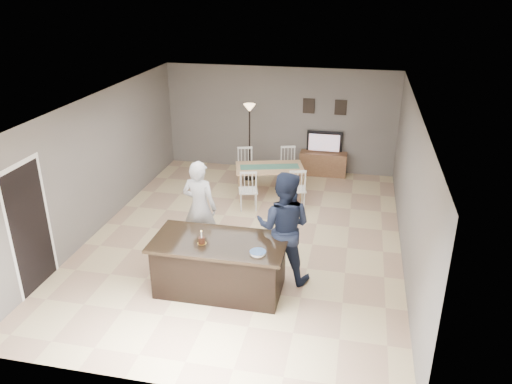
% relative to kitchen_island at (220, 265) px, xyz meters
% --- Properties ---
extents(floor, '(8.00, 8.00, 0.00)m').
position_rel_kitchen_island_xyz_m(floor, '(0.00, 1.80, -0.45)').
color(floor, '#D0B785').
rests_on(floor, ground).
extents(room_shell, '(8.00, 8.00, 8.00)m').
position_rel_kitchen_island_xyz_m(room_shell, '(0.00, 1.80, 1.22)').
color(room_shell, slate).
rests_on(room_shell, floor).
extents(kitchen_island, '(2.15, 1.10, 0.90)m').
position_rel_kitchen_island_xyz_m(kitchen_island, '(0.00, 0.00, 0.00)').
color(kitchen_island, black).
rests_on(kitchen_island, floor).
extents(tv_console, '(1.20, 0.40, 0.60)m').
position_rel_kitchen_island_xyz_m(tv_console, '(1.20, 5.57, -0.15)').
color(tv_console, brown).
rests_on(tv_console, floor).
extents(television, '(0.91, 0.12, 0.53)m').
position_rel_kitchen_island_xyz_m(television, '(1.20, 5.64, 0.41)').
color(television, black).
rests_on(television, tv_console).
extents(tv_screen_glow, '(0.78, 0.00, 0.78)m').
position_rel_kitchen_island_xyz_m(tv_screen_glow, '(1.20, 5.56, 0.42)').
color(tv_screen_glow, '#D65517').
rests_on(tv_screen_glow, tv_console).
extents(picture_frames, '(1.10, 0.02, 0.38)m').
position_rel_kitchen_island_xyz_m(picture_frames, '(1.15, 5.78, 1.30)').
color(picture_frames, black).
rests_on(picture_frames, room_shell).
extents(doorway, '(0.00, 2.10, 2.65)m').
position_rel_kitchen_island_xyz_m(doorway, '(-2.99, -0.50, 0.80)').
color(doorway, black).
rests_on(doorway, floor).
extents(woman, '(0.71, 0.52, 1.79)m').
position_rel_kitchen_island_xyz_m(woman, '(-0.69, 1.14, 0.44)').
color(woman, silver).
rests_on(woman, floor).
extents(man, '(0.99, 0.80, 1.94)m').
position_rel_kitchen_island_xyz_m(man, '(0.95, 0.55, 0.51)').
color(man, '#161D32').
rests_on(man, floor).
extents(birthday_cake, '(0.15, 0.15, 0.23)m').
position_rel_kitchen_island_xyz_m(birthday_cake, '(-0.25, -0.13, 0.50)').
color(birthday_cake, gold).
rests_on(birthday_cake, kitchen_island).
extents(plate_stack, '(0.25, 0.25, 0.04)m').
position_rel_kitchen_island_xyz_m(plate_stack, '(0.68, -0.26, 0.47)').
color(plate_stack, white).
rests_on(plate_stack, kitchen_island).
extents(dining_table, '(1.89, 2.07, 0.94)m').
position_rel_kitchen_island_xyz_m(dining_table, '(0.09, 3.93, 0.15)').
color(dining_table, tan).
rests_on(dining_table, floor).
extents(floor_lamp, '(0.29, 0.29, 1.93)m').
position_rel_kitchen_island_xyz_m(floor_lamp, '(-0.60, 4.89, 1.05)').
color(floor_lamp, black).
rests_on(floor_lamp, floor).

